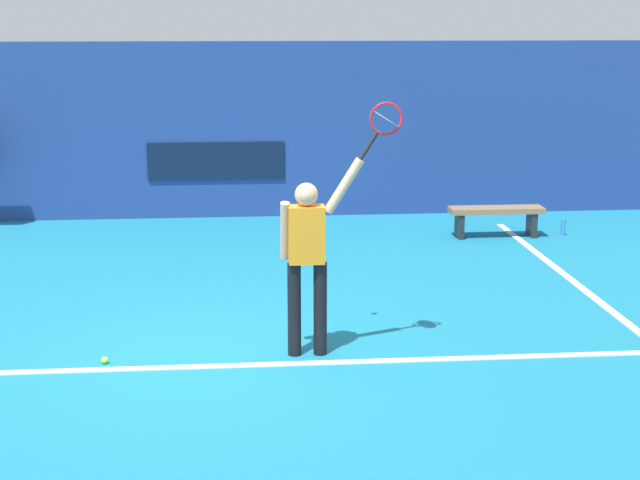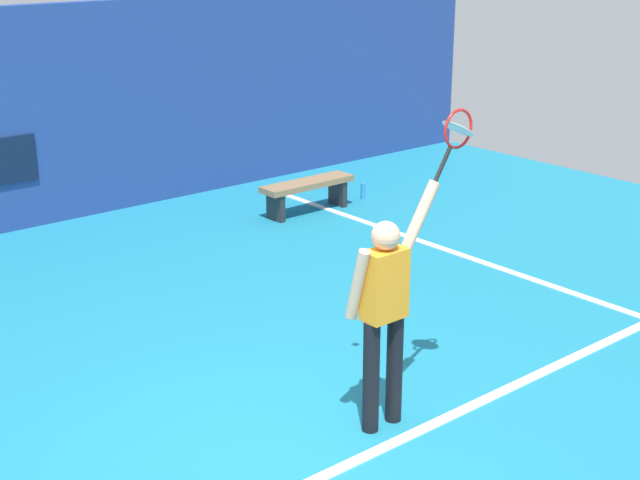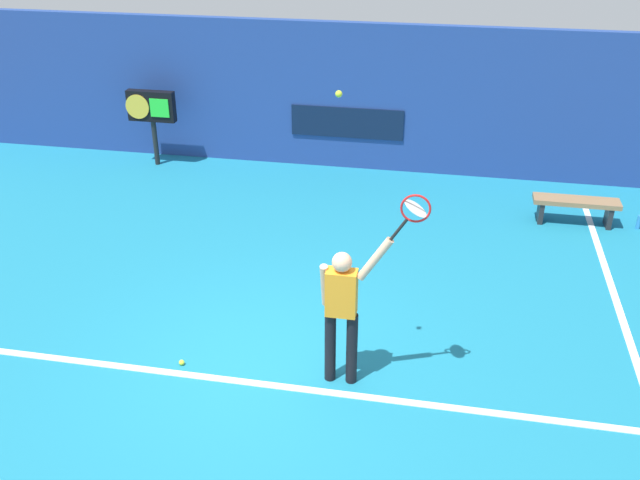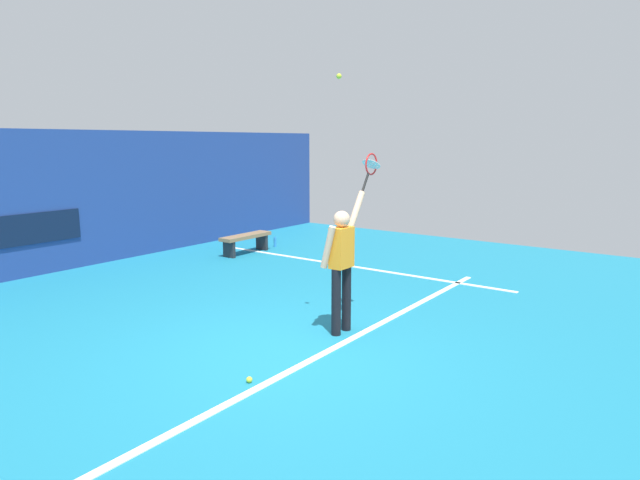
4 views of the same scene
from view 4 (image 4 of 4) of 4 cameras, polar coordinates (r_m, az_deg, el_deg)
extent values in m
plane|color=teal|center=(7.08, -3.26, -11.42)|extent=(18.00, 18.00, 0.00)
cube|color=navy|center=(11.97, -28.59, 3.26)|extent=(18.00, 0.20, 2.83)
cube|color=#0C1933|center=(11.92, -28.14, 0.95)|extent=(2.20, 0.03, 0.60)
cube|color=white|center=(6.84, -0.59, -12.12)|extent=(10.00, 0.10, 0.01)
cube|color=white|center=(11.66, 3.03, -2.69)|extent=(0.10, 7.00, 0.01)
cylinder|color=black|center=(7.49, 1.68, -6.44)|extent=(0.13, 0.13, 0.92)
cylinder|color=black|center=(7.69, 2.74, -6.00)|extent=(0.13, 0.13, 0.92)
cube|color=orange|center=(7.41, 2.24, -0.77)|extent=(0.34, 0.20, 0.55)
sphere|color=#D8A884|center=(7.35, 2.26, 2.18)|extent=(0.22, 0.22, 0.22)
cylinder|color=#D8A884|center=(7.63, 3.74, 3.04)|extent=(0.38, 0.09, 0.54)
cylinder|color=#D8A884|center=(7.29, 0.84, -0.75)|extent=(0.09, 0.23, 0.58)
cylinder|color=black|center=(7.79, 4.70, 5.93)|extent=(0.19, 0.03, 0.27)
torus|color=red|center=(7.91, 5.32, 7.80)|extent=(0.43, 0.02, 0.43)
cylinder|color=silver|center=(7.91, 5.32, 7.80)|extent=(0.23, 0.27, 0.14)
sphere|color=#CCE033|center=(7.28, 1.97, 16.54)|extent=(0.07, 0.07, 0.07)
cube|color=olive|center=(13.00, -7.66, 0.39)|extent=(1.40, 0.36, 0.08)
cube|color=#262628|center=(12.65, -9.36, -0.96)|extent=(0.08, 0.32, 0.37)
cube|color=#262628|center=(13.43, -6.02, -0.23)|extent=(0.08, 0.32, 0.37)
cylinder|color=#338CD8|center=(13.80, -4.66, -0.20)|extent=(0.07, 0.07, 0.24)
sphere|color=#CCE033|center=(6.27, -7.31, -14.10)|extent=(0.07, 0.07, 0.07)
camera|label=1|loc=(7.16, 77.91, 6.90)|focal=53.32mm
camera|label=2|loc=(1.99, 63.50, 39.64)|focal=51.84mm
camera|label=3|loc=(7.96, 59.09, 25.37)|focal=39.80mm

